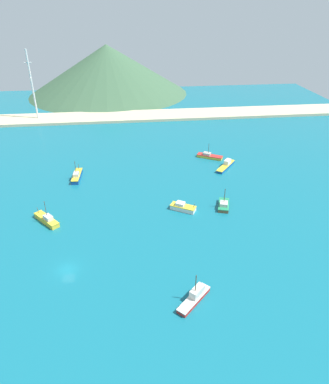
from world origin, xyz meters
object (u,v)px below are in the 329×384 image
Objects in this scene: fishing_boat_2 at (226,165)px; fishing_boat_3 at (224,205)px; fishing_boat_1 at (183,207)px; fishing_boat_4 at (195,297)px; fishing_boat_5 at (47,219)px; fishing_boat_6 at (209,156)px; fishing_boat_7 at (77,176)px; radio_tower at (32,86)px.

fishing_boat_2 is 1.40× the size of fishing_boat_3.
fishing_boat_1 is 32.29m from fishing_boat_4.
fishing_boat_2 is 1.24× the size of fishing_boat_5.
fishing_boat_4 reaches higher than fishing_boat_2.
fishing_boat_6 is (3.85, 33.64, -0.07)m from fishing_boat_3.
fishing_boat_7 is at bearing 143.54° from fishing_boat_1.
fishing_boat_7 reaches higher than fishing_boat_6.
fishing_boat_1 is 103.37m from radio_tower.
fishing_boat_5 is (-46.96, -1.91, 0.13)m from fishing_boat_3.
fishing_boat_3 is (11.42, 0.06, -0.10)m from fishing_boat_1.
radio_tower is at bearing 110.97° from fishing_boat_7.
fishing_boat_4 is (-14.37, -32.22, 0.20)m from fishing_boat_3.
fishing_boat_6 is at bearing 113.95° from fishing_boat_2.
fishing_boat_4 is at bearing -114.03° from fishing_boat_3.
fishing_boat_6 is at bearing 65.63° from fishing_boat_1.
fishing_boat_5 reaches higher than fishing_boat_1.
fishing_boat_2 is 1.34× the size of fishing_boat_4.
fishing_boat_5 is 0.26× the size of radio_tower.
fishing_boat_2 is 1.04× the size of fishing_boat_7.
radio_tower is (-54.88, 86.26, 15.25)m from fishing_boat_1.
fishing_boat_4 is 0.78× the size of fishing_boat_7.
radio_tower is at bearing 122.47° from fishing_boat_1.
fishing_boat_6 is at bearing 83.46° from fishing_boat_3.
radio_tower reaches higher than fishing_boat_6.
fishing_boat_7 is at bearing 151.81° from fishing_boat_3.
fishing_boat_6 is at bearing 13.77° from fishing_boat_7.
radio_tower is (-24.43, 63.76, 15.19)m from fishing_boat_7.
fishing_boat_4 reaches higher than fishing_boat_6.
fishing_boat_5 is at bearing -77.62° from radio_tower.
fishing_boat_2 is at bearing 73.08° from fishing_boat_3.
fishing_boat_4 is (-2.95, -32.16, 0.09)m from fishing_boat_1.
fishing_boat_1 is 0.78× the size of fishing_boat_6.
fishing_boat_5 reaches higher than fishing_boat_2.
fishing_boat_2 is at bearing 26.33° from fishing_boat_5.
radio_tower is (-66.30, 86.20, 15.35)m from fishing_boat_3.
fishing_boat_2 is at bearing 69.00° from fishing_boat_4.
fishing_boat_7 is (-30.45, 22.50, 0.06)m from fishing_boat_1.
fishing_boat_4 reaches higher than fishing_boat_1.
radio_tower is at bearing 102.38° from fishing_boat_5.
fishing_boat_3 reaches higher than fishing_boat_6.
fishing_boat_1 is at bearing -179.69° from fishing_boat_3.
fishing_boat_1 is 35.59m from fishing_boat_5.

